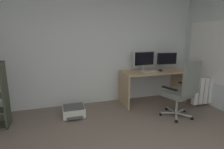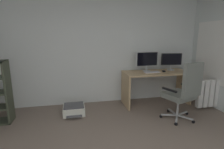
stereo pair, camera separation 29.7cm
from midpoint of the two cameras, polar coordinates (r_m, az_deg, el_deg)
The scene contains 11 objects.
wall_back at distance 4.04m, azimuth -9.43°, elevation 7.97°, with size 5.12×0.10×2.50m, color silver.
window_pane at distance 4.34m, azimuth 28.81°, elevation 6.27°, with size 0.01×1.41×1.24m, color white.
window_frame at distance 4.34m, azimuth 28.75°, elevation 6.27°, with size 0.02×1.49×1.32m, color white.
desk at distance 4.18m, azimuth 11.26°, elevation -1.58°, with size 1.49×0.63×0.76m.
monitor_main at distance 4.12m, azimuth 8.35°, elevation 4.89°, with size 0.54×0.18×0.45m.
monitor_secondary at distance 4.42m, azimuth 15.59°, elevation 4.75°, with size 0.49×0.18×0.40m.
keyboard at distance 4.01m, azimuth 10.03°, elevation 0.94°, with size 0.34×0.13×0.02m, color silver.
computer_mouse at distance 4.16m, azimuth 13.49°, elevation 1.30°, with size 0.06×0.10×0.03m, color black.
office_chair at distance 3.48m, azimuth 19.87°, elevation -4.35°, with size 0.64×0.68×1.11m.
printer at distance 3.65m, azimuth -14.67°, elevation -11.44°, with size 0.42×0.46×0.20m.
radiator at distance 4.42m, azimuth 26.83°, elevation -4.68°, with size 0.75×0.10×0.59m.
Camera 1 is at (-0.70, -1.17, 1.53)m, focal length 28.13 mm.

